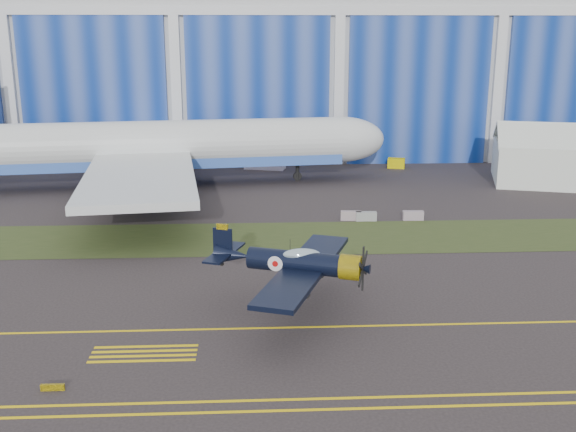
{
  "coord_description": "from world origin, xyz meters",
  "views": [
    {
      "loc": [
        -11.54,
        -43.35,
        17.55
      ],
      "look_at": [
        -9.08,
        6.21,
        4.13
      ],
      "focal_mm": 42.0,
      "sensor_mm": 36.0,
      "label": 1
    }
  ],
  "objects_px": {
    "tug": "(396,163)",
    "shipping_container": "(265,160)",
    "warbird": "(295,262)",
    "tent": "(563,153)",
    "jetliner": "(149,93)"
  },
  "relations": [
    {
      "from": "tug",
      "to": "shipping_container",
      "type": "bearing_deg",
      "value": -165.22
    },
    {
      "from": "warbird",
      "to": "tent",
      "type": "relative_size",
      "value": 0.93
    },
    {
      "from": "shipping_container",
      "to": "tug",
      "type": "bearing_deg",
      "value": 13.92
    },
    {
      "from": "shipping_container",
      "to": "jetliner",
      "type": "bearing_deg",
      "value": -129.21
    },
    {
      "from": "warbird",
      "to": "tug",
      "type": "distance_m",
      "value": 51.45
    },
    {
      "from": "jetliner",
      "to": "tent",
      "type": "height_order",
      "value": "jetliner"
    },
    {
      "from": "jetliner",
      "to": "warbird",
      "type": "bearing_deg",
      "value": -76.55
    },
    {
      "from": "jetliner",
      "to": "tent",
      "type": "distance_m",
      "value": 49.95
    },
    {
      "from": "tent",
      "to": "tug",
      "type": "relative_size",
      "value": 8.18
    },
    {
      "from": "jetliner",
      "to": "tent",
      "type": "bearing_deg",
      "value": -7.88
    },
    {
      "from": "warbird",
      "to": "shipping_container",
      "type": "distance_m",
      "value": 48.88
    },
    {
      "from": "warbird",
      "to": "jetliner",
      "type": "relative_size",
      "value": 0.25
    },
    {
      "from": "shipping_container",
      "to": "tug",
      "type": "distance_m",
      "value": 17.83
    },
    {
      "from": "shipping_container",
      "to": "tug",
      "type": "height_order",
      "value": "shipping_container"
    },
    {
      "from": "tent",
      "to": "warbird",
      "type": "bearing_deg",
      "value": -116.25
    }
  ]
}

